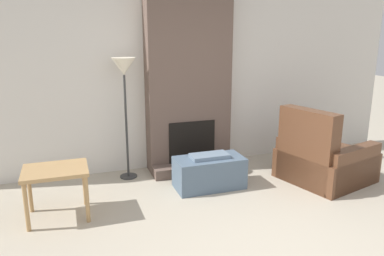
% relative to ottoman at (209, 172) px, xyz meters
% --- Properties ---
extents(wall_back, '(7.00, 0.06, 2.60)m').
position_rel_ottoman_xyz_m(wall_back, '(-0.01, 1.00, 1.09)').
color(wall_back, silver).
rests_on(wall_back, ground_plane).
extents(fireplace, '(1.20, 0.57, 2.60)m').
position_rel_ottoman_xyz_m(fireplace, '(-0.01, 0.80, 1.03)').
color(fireplace, brown).
rests_on(fireplace, ground_plane).
extents(ottoman, '(0.88, 0.45, 0.45)m').
position_rel_ottoman_xyz_m(ottoman, '(0.00, 0.00, 0.00)').
color(ottoman, slate).
rests_on(ottoman, ground_plane).
extents(armchair, '(1.25, 1.22, 1.02)m').
position_rel_ottoman_xyz_m(armchair, '(1.51, -0.27, 0.08)').
color(armchair, brown).
rests_on(armchair, ground_plane).
extents(side_table, '(0.67, 0.53, 0.56)m').
position_rel_ottoman_xyz_m(side_table, '(-1.84, -0.22, 0.27)').
color(side_table, tan).
rests_on(side_table, ground_plane).
extents(floor_lamp_left, '(0.31, 0.31, 1.64)m').
position_rel_ottoman_xyz_m(floor_lamp_left, '(-0.93, 0.69, 1.21)').
color(floor_lamp_left, '#333333').
rests_on(floor_lamp_left, ground_plane).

